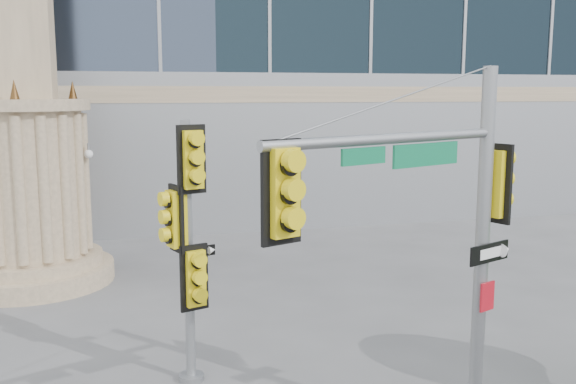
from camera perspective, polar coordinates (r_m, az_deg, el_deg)
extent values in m
cylinder|color=gray|center=(19.49, -21.70, -6.74)|extent=(4.40, 4.40, 0.50)
cylinder|color=gray|center=(19.39, -21.77, -5.60)|extent=(3.80, 3.80, 0.30)
cylinder|color=gray|center=(18.99, -22.14, 0.70)|extent=(3.00, 3.00, 4.00)
cylinder|color=gray|center=(18.83, -22.52, 7.19)|extent=(3.50, 3.50, 0.30)
cone|color=#472D14|center=(18.70, -18.60, 8.62)|extent=(0.24, 0.24, 0.50)
cylinder|color=slate|center=(9.93, 16.81, -5.85)|extent=(0.21, 0.21, 5.64)
cylinder|color=slate|center=(8.12, 9.08, 4.70)|extent=(3.71, 1.62, 0.13)
cube|color=#0D6D44|center=(8.61, 12.19, 3.27)|extent=(1.15, 0.50, 0.30)
cube|color=yellow|center=(7.07, -0.62, -0.02)|extent=(0.58, 0.44, 1.18)
cube|color=yellow|center=(9.92, 18.00, 0.74)|extent=(0.44, 0.58, 1.18)
cube|color=black|center=(9.82, 17.47, -5.19)|extent=(0.81, 0.35, 0.28)
cube|color=#B5101E|center=(10.00, 17.29, -8.86)|extent=(0.29, 0.14, 0.43)
cylinder|color=slate|center=(12.48, -8.58, -15.96)|extent=(0.46, 0.46, 0.12)
cylinder|color=slate|center=(11.70, -8.84, -5.48)|extent=(0.17, 0.17, 4.80)
cube|color=yellow|center=(11.21, -8.59, 2.88)|extent=(0.59, 0.43, 1.20)
cube|color=yellow|center=(11.47, -9.88, -2.35)|extent=(0.43, 0.59, 1.20)
cube|color=yellow|center=(11.62, -8.35, -7.54)|extent=(0.59, 0.43, 1.20)
cube|color=black|center=(11.66, -7.83, -5.26)|extent=(0.57, 0.22, 0.19)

